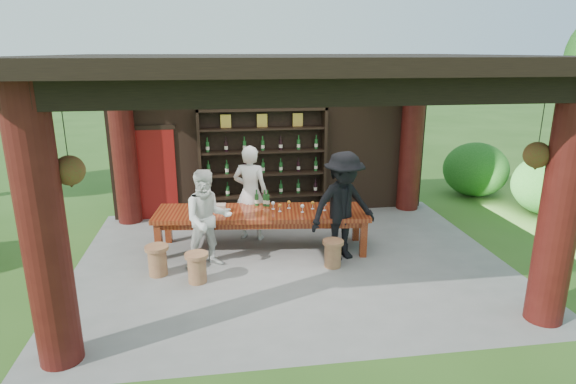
{
  "coord_description": "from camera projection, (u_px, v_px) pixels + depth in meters",
  "views": [
    {
      "loc": [
        -1.19,
        -7.72,
        3.56
      ],
      "look_at": [
        0.0,
        0.4,
        1.15
      ],
      "focal_mm": 30.0,
      "sensor_mm": 36.0,
      "label": 1
    }
  ],
  "objects": [
    {
      "name": "ground",
      "position": [
        291.0,
        261.0,
        8.5
      ],
      "size": [
        90.0,
        90.0,
        0.0
      ],
      "primitive_type": "plane",
      "color": "#2D5119",
      "rests_on": "ground"
    },
    {
      "name": "pavilion",
      "position": [
        287.0,
        137.0,
        8.3
      ],
      "size": [
        7.5,
        6.0,
        3.6
      ],
      "color": "slate",
      "rests_on": "ground"
    },
    {
      "name": "wine_shelf",
      "position": [
        263.0,
        163.0,
        10.45
      ],
      "size": [
        2.75,
        0.42,
        2.42
      ],
      "color": "black",
      "rests_on": "ground"
    },
    {
      "name": "tasting_table",
      "position": [
        262.0,
        217.0,
        8.82
      ],
      "size": [
        3.96,
        1.43,
        0.75
      ],
      "rotation": [
        0.0,
        0.0,
        -0.11
      ],
      "color": "#5F1B0D",
      "rests_on": "ground"
    },
    {
      "name": "stool_near_left",
      "position": [
        197.0,
        267.0,
        7.64
      ],
      "size": [
        0.37,
        0.37,
        0.49
      ],
      "rotation": [
        0.0,
        0.0,
        0.37
      ],
      "color": "brown",
      "rests_on": "ground"
    },
    {
      "name": "stool_near_right",
      "position": [
        333.0,
        253.0,
        8.2
      ],
      "size": [
        0.36,
        0.36,
        0.48
      ],
      "rotation": [
        0.0,
        0.0,
        0.29
      ],
      "color": "brown",
      "rests_on": "ground"
    },
    {
      "name": "stool_far_left",
      "position": [
        157.0,
        260.0,
        7.89
      ],
      "size": [
        0.39,
        0.39,
        0.51
      ],
      "rotation": [
        0.0,
        0.0,
        0.17
      ],
      "color": "brown",
      "rests_on": "ground"
    },
    {
      "name": "host",
      "position": [
        251.0,
        193.0,
        9.28
      ],
      "size": [
        0.79,
        0.65,
        1.86
      ],
      "primitive_type": "imported",
      "rotation": [
        0.0,
        0.0,
        2.78
      ],
      "color": "silver",
      "rests_on": "ground"
    },
    {
      "name": "guest_woman",
      "position": [
        208.0,
        219.0,
        8.06
      ],
      "size": [
        0.93,
        0.79,
        1.7
      ],
      "primitive_type": "imported",
      "rotation": [
        0.0,
        0.0,
        0.19
      ],
      "color": "silver",
      "rests_on": "ground"
    },
    {
      "name": "guest_man",
      "position": [
        343.0,
        206.0,
        8.34
      ],
      "size": [
        1.41,
        1.06,
        1.94
      ],
      "primitive_type": "imported",
      "rotation": [
        0.0,
        0.0,
        0.3
      ],
      "color": "black",
      "rests_on": "ground"
    },
    {
      "name": "table_bottles",
      "position": [
        263.0,
        198.0,
        9.04
      ],
      "size": [
        0.28,
        0.15,
        0.31
      ],
      "color": "#194C1E",
      "rests_on": "tasting_table"
    },
    {
      "name": "table_glasses",
      "position": [
        297.0,
        206.0,
        8.82
      ],
      "size": [
        0.99,
        0.33,
        0.15
      ],
      "color": "silver",
      "rests_on": "tasting_table"
    },
    {
      "name": "napkin_basket",
      "position": [
        218.0,
        208.0,
        8.73
      ],
      "size": [
        0.28,
        0.21,
        0.14
      ],
      "primitive_type": "cube",
      "rotation": [
        0.0,
        0.0,
        -0.11
      ],
      "color": "#BF6672",
      "rests_on": "tasting_table"
    },
    {
      "name": "shrubs",
      "position": [
        349.0,
        216.0,
        9.15
      ],
      "size": [
        14.0,
        6.99,
        1.36
      ],
      "color": "#194C14",
      "rests_on": "ground"
    },
    {
      "name": "trees",
      "position": [
        452.0,
        61.0,
        9.7
      ],
      "size": [
        21.86,
        9.8,
        4.8
      ],
      "color": "#3F2819",
      "rests_on": "ground"
    }
  ]
}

